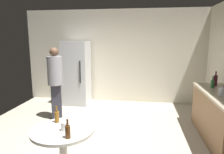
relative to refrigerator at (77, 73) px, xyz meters
The scene contains 12 objects.
ground_plane 2.61m from the refrigerator, 64.82° to the right, with size 5.20×5.20×0.10m, color #B2A893.
wall_back 1.21m from the refrigerator, 22.59° to the left, with size 5.32×0.06×2.70m, color silver.
refrigerator is the anchor object (origin of this frame).
kitchen_counter 3.81m from the refrigerator, 28.81° to the right, with size 0.64×1.90×0.90m.
kettle 3.81m from the refrigerator, 30.87° to the right, with size 0.24×0.17×0.18m.
wine_bottle_on_counter 3.57m from the refrigerator, 19.16° to the right, with size 0.08×0.08×0.31m.
beer_bottle_on_counter 3.53m from the refrigerator, 22.53° to the right, with size 0.06×0.06×0.23m.
foreground_table 3.43m from the refrigerator, 75.10° to the right, with size 0.80×0.80×0.73m.
beer_bottle_amber 3.18m from the refrigerator, 76.88° to the right, with size 0.06×0.06×0.23m.
beer_bottle_brown 3.67m from the refrigerator, 73.66° to the right, with size 0.06×0.06×0.23m.
plastic_cup_white 3.46m from the refrigerator, 74.59° to the right, with size 0.08×0.08×0.11m, color white.
person_in_gray_shirt 1.23m from the refrigerator, 95.09° to the right, with size 0.46×0.46×1.68m.
Camera 1 is at (0.83, -3.45, 1.86)m, focal length 33.24 mm.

